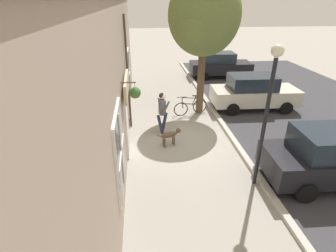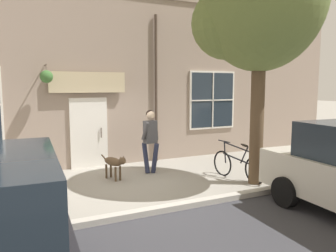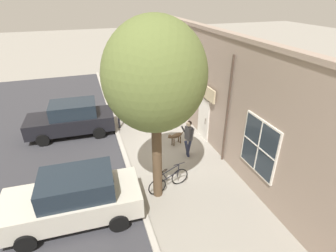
{
  "view_description": "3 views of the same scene",
  "coord_description": "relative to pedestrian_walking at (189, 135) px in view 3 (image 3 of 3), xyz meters",
  "views": [
    {
      "loc": [
        -1.6,
        -9.17,
        5.17
      ],
      "look_at": [
        -0.71,
        -0.84,
        1.09
      ],
      "focal_mm": 28.0,
      "sensor_mm": 36.0,
      "label": 1
    },
    {
      "loc": [
        7.57,
        -2.67,
        2.44
      ],
      "look_at": [
        -0.59,
        1.22,
        1.34
      ],
      "focal_mm": 35.0,
      "sensor_mm": 36.0,
      "label": 2
    },
    {
      "loc": [
        3.28,
        10.01,
        6.8
      ],
      "look_at": [
        -0.2,
        -0.4,
        1.05
      ],
      "focal_mm": 28.0,
      "sensor_mm": 36.0,
      "label": 3
    }
  ],
  "objects": [
    {
      "name": "storefront_facade",
      "position": [
        -1.57,
        -0.78,
        1.58
      ],
      "size": [
        0.95,
        18.0,
        5.34
      ],
      "color": "gray",
      "rests_on": "ground_plane"
    },
    {
      "name": "parked_car_mid_block",
      "position": [
        4.89,
        2.28,
        -0.21
      ],
      "size": [
        4.37,
        2.08,
        1.75
      ],
      "color": "beige",
      "rests_on": "ground_plane"
    },
    {
      "name": "parked_car_nearest_curb",
      "position": [
        4.92,
        -3.83,
        -0.21
      ],
      "size": [
        4.37,
        2.08,
        1.75
      ],
      "color": "black",
      "rests_on": "ground_plane"
    },
    {
      "name": "ground_plane",
      "position": [
        0.77,
        -0.77,
        -1.09
      ],
      "size": [
        90.0,
        90.0,
        0.0
      ],
      "primitive_type": "plane",
      "color": "gray"
    },
    {
      "name": "leaning_bicycle",
      "position": [
        1.55,
        1.85,
        -0.71
      ],
      "size": [
        1.7,
        0.42,
        1.0
      ],
      "color": "black",
      "rests_on": "ground_plane"
    },
    {
      "name": "dog_on_leash",
      "position": [
        0.21,
        -1.1,
        -0.62
      ],
      "size": [
        1.05,
        0.46,
        0.68
      ],
      "color": "brown",
      "rests_on": "ground_plane"
    },
    {
      "name": "street_tree_by_curb",
      "position": [
        1.95,
        1.93,
        3.33
      ],
      "size": [
        3.16,
        2.89,
        6.26
      ],
      "color": "brown",
      "rests_on": "ground_plane"
    },
    {
      "name": "pedestrian_walking",
      "position": [
        0.0,
        0.0,
        0.0
      ],
      "size": [
        0.57,
        0.55,
        1.79
      ],
      "color": "#282D47",
      "rests_on": "ground_plane"
    },
    {
      "name": "curb_and_road",
      "position": [
        6.62,
        -0.77,
        -1.07
      ],
      "size": [
        10.1,
        28.0,
        0.12
      ],
      "color": "#B2ADA3",
      "rests_on": "ground_plane"
    },
    {
      "name": "street_lamp",
      "position": [
        2.54,
        -3.71,
        1.71
      ],
      "size": [
        0.32,
        0.32,
        4.19
      ],
      "color": "black",
      "rests_on": "ground_plane"
    }
  ]
}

